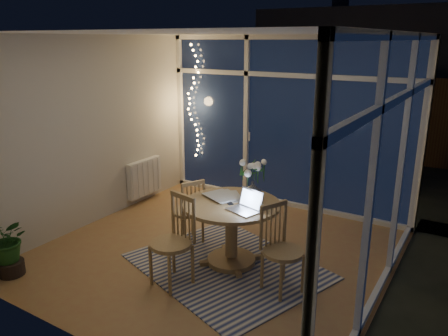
{
  "coord_description": "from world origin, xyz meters",
  "views": [
    {
      "loc": [
        2.67,
        -4.1,
        2.54
      ],
      "look_at": [
        -0.03,
        0.25,
        1.02
      ],
      "focal_mm": 35.0,
      "sensor_mm": 36.0,
      "label": 1
    }
  ],
  "objects": [
    {
      "name": "laptop",
      "position": [
        0.54,
        -0.28,
        0.88
      ],
      "size": [
        0.4,
        0.37,
        0.24
      ],
      "primitive_type": null,
      "rotation": [
        0.0,
        0.0,
        -0.3
      ],
      "color": "silver",
      "rests_on": "dining_table"
    },
    {
      "name": "bowl",
      "position": [
        0.6,
        -0.11,
        0.78
      ],
      "size": [
        0.19,
        0.19,
        0.04
      ],
      "primitive_type": "imported",
      "rotation": [
        0.0,
        0.0,
        -0.33
      ],
      "color": "white",
      "rests_on": "dining_table"
    },
    {
      "name": "wall_front",
      "position": [
        0.0,
        -2.0,
        1.3
      ],
      "size": [
        4.0,
        0.04,
        2.6
      ],
      "primitive_type": "cube",
      "color": "beige",
      "rests_on": "floor"
    },
    {
      "name": "fairy_lights",
      "position": [
        -1.65,
        1.88,
        1.52
      ],
      "size": [
        0.24,
        0.1,
        1.85
      ],
      "primitive_type": null,
      "color": "#E6AB5C",
      "rests_on": "window_wall_back"
    },
    {
      "name": "phone",
      "position": [
        0.3,
        -0.16,
        0.76
      ],
      "size": [
        0.12,
        0.11,
        0.01
      ],
      "primitive_type": "cube",
      "rotation": [
        0.0,
        0.0,
        -0.64
      ],
      "color": "black",
      "rests_on": "dining_table"
    },
    {
      "name": "potted_plant",
      "position": [
        -1.65,
        -1.65,
        0.38
      ],
      "size": [
        0.57,
        0.5,
        0.76
      ],
      "primitive_type": "imported",
      "rotation": [
        0.0,
        0.0,
        -0.06
      ],
      "color": "#1B4B1B",
      "rests_on": "floor"
    },
    {
      "name": "newspapers",
      "position": [
        0.15,
        -0.01,
        0.77
      ],
      "size": [
        0.5,
        0.47,
        0.02
      ],
      "primitive_type": "cube",
      "rotation": [
        0.0,
        0.0,
        -0.6
      ],
      "color": "silver",
      "rests_on": "dining_table"
    },
    {
      "name": "wall_right",
      "position": [
        2.0,
        0.0,
        1.3
      ],
      "size": [
        0.04,
        4.0,
        2.6
      ],
      "primitive_type": "cube",
      "color": "beige",
      "rests_on": "floor"
    },
    {
      "name": "flower_vase",
      "position": [
        0.45,
        0.11,
        0.86
      ],
      "size": [
        0.26,
        0.26,
        0.21
      ],
      "primitive_type": "imported",
      "rotation": [
        0.0,
        0.0,
        -0.33
      ],
      "color": "silver",
      "rests_on": "dining_table"
    },
    {
      "name": "rug",
      "position": [
        0.31,
        -0.23,
        0.01
      ],
      "size": [
        2.49,
        2.23,
        0.01
      ],
      "primitive_type": "cube",
      "rotation": [
        0.0,
        0.0,
        -0.33
      ],
      "color": "beige",
      "rests_on": "floor"
    },
    {
      "name": "chair_left",
      "position": [
        -0.46,
        0.06,
        0.44
      ],
      "size": [
        0.55,
        0.55,
        0.88
      ],
      "primitive_type": "cube",
      "rotation": [
        0.0,
        0.0,
        -2.01
      ],
      "color": "olive",
      "rests_on": "floor"
    },
    {
      "name": "dining_table",
      "position": [
        0.31,
        -0.13,
        0.38
      ],
      "size": [
        1.41,
        1.41,
        0.76
      ],
      "primitive_type": "cylinder",
      "rotation": [
        0.0,
        0.0,
        -0.33
      ],
      "color": "olive",
      "rests_on": "floor"
    },
    {
      "name": "garden_fence",
      "position": [
        0.0,
        5.5,
        0.9
      ],
      "size": [
        11.0,
        0.08,
        1.8
      ],
      "primitive_type": "cube",
      "color": "#3D2416",
      "rests_on": "ground"
    },
    {
      "name": "floor",
      "position": [
        0.0,
        0.0,
        0.0
      ],
      "size": [
        4.0,
        4.0,
        0.0
      ],
      "primitive_type": "plane",
      "color": "#976442",
      "rests_on": "ground"
    },
    {
      "name": "window_wall_back",
      "position": [
        0.0,
        1.96,
        1.3
      ],
      "size": [
        4.0,
        0.1,
        2.6
      ],
      "primitive_type": "cube",
      "color": "silver",
      "rests_on": "floor"
    },
    {
      "name": "radiator",
      "position": [
        -1.94,
        0.9,
        0.4
      ],
      "size": [
        0.1,
        0.7,
        0.58
      ],
      "primitive_type": "cube",
      "color": "silver",
      "rests_on": "wall_left"
    },
    {
      "name": "garden_patio",
      "position": [
        0.5,
        5.0,
        -0.06
      ],
      "size": [
        12.0,
        6.0,
        0.1
      ],
      "primitive_type": "cube",
      "color": "black",
      "rests_on": "ground"
    },
    {
      "name": "wall_back",
      "position": [
        0.0,
        2.0,
        1.3
      ],
      "size": [
        4.0,
        0.04,
        2.6
      ],
      "primitive_type": "cube",
      "color": "beige",
      "rests_on": "floor"
    },
    {
      "name": "window_wall_right",
      "position": [
        1.96,
        0.0,
        1.3
      ],
      "size": [
        0.1,
        4.0,
        2.6
      ],
      "primitive_type": "cube",
      "color": "silver",
      "rests_on": "floor"
    },
    {
      "name": "ceiling",
      "position": [
        0.0,
        0.0,
        2.6
      ],
      "size": [
        4.0,
        4.0,
        0.0
      ],
      "primitive_type": "plane",
      "color": "white",
      "rests_on": "wall_back"
    },
    {
      "name": "garden_shrubs",
      "position": [
        -0.8,
        3.4,
        0.45
      ],
      "size": [
        0.9,
        0.9,
        0.9
      ],
      "primitive_type": "sphere",
      "color": "black",
      "rests_on": "ground"
    },
    {
      "name": "chair_front",
      "position": [
        0.0,
        -0.86,
        0.5
      ],
      "size": [
        0.55,
        0.55,
        1.0
      ],
      "primitive_type": "cube",
      "rotation": [
        0.0,
        0.0,
        -0.21
      ],
      "color": "olive",
      "rests_on": "floor"
    },
    {
      "name": "neighbour_roof",
      "position": [
        0.3,
        8.5,
        2.2
      ],
      "size": [
        7.0,
        3.0,
        2.2
      ],
      "primitive_type": "cube",
      "color": "#30323A",
      "rests_on": "ground"
    },
    {
      "name": "wall_left",
      "position": [
        -2.0,
        0.0,
        1.3
      ],
      "size": [
        0.04,
        4.0,
        2.6
      ],
      "primitive_type": "cube",
      "color": "beige",
      "rests_on": "floor"
    },
    {
      "name": "chair_right",
      "position": [
        1.06,
        -0.36,
        0.47
      ],
      "size": [
        0.58,
        0.58,
        0.95
      ],
      "primitive_type": "cube",
      "rotation": [
        0.0,
        0.0,
        1.15
      ],
      "color": "olive",
      "rests_on": "floor"
    }
  ]
}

